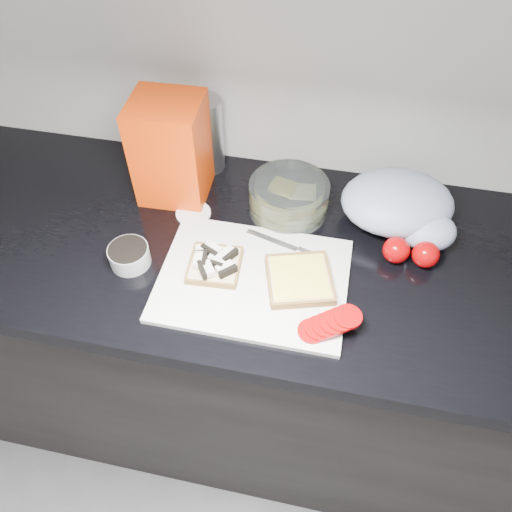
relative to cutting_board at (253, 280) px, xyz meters
The scene contains 14 objects.
base_cabinet 0.49m from the cutting_board, 55.46° to the left, with size 3.50×0.60×0.86m, color black.
countertop 0.13m from the cutting_board, 55.46° to the left, with size 3.50×0.64×0.04m, color black.
cutting_board is the anchor object (origin of this frame).
bread_left 0.09m from the cutting_board, behind, with size 0.12×0.12×0.04m.
bread_right 0.10m from the cutting_board, ahead, with size 0.17×0.17×0.02m.
tomato_slices 0.20m from the cutting_board, 27.91° to the right, with size 0.14×0.10×0.03m.
knife 0.12m from the cutting_board, 54.35° to the left, with size 0.18×0.06×0.01m.
seed_tub 0.28m from the cutting_board, behind, with size 0.09×0.09×0.05m.
tub_lid 0.25m from the cutting_board, 137.04° to the left, with size 0.08×0.08×0.01m, color silver.
glass_bowl 0.24m from the cutting_board, 80.99° to the left, with size 0.19×0.19×0.08m.
bread_bag 0.37m from the cutting_board, 135.11° to the left, with size 0.16×0.15×0.25m, color #E73203.
steel_canister 0.41m from the cutting_board, 118.58° to the left, with size 0.08×0.08×0.20m, color #ABABB0.
grocery_bag 0.39m from the cutting_board, 39.01° to the left, with size 0.29×0.25×0.11m.
whole_tomatoes 0.35m from the cutting_board, 21.17° to the left, with size 0.12×0.06×0.06m.
Camera 1 is at (0.07, 0.46, 1.75)m, focal length 35.00 mm.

